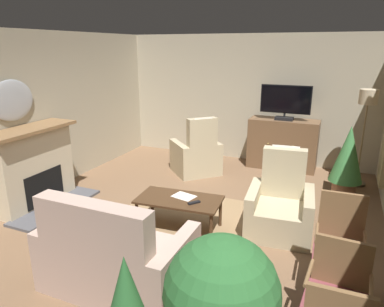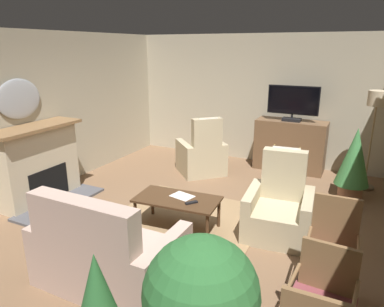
{
  "view_description": "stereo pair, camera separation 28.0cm",
  "coord_description": "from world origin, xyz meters",
  "views": [
    {
      "loc": [
        1.92,
        -4.07,
        2.44
      ],
      "look_at": [
        0.01,
        0.36,
        0.96
      ],
      "focal_mm": 32.86,
      "sensor_mm": 36.0,
      "label": 1
    },
    {
      "loc": [
        2.17,
        -3.96,
        2.44
      ],
      "look_at": [
        0.01,
        0.36,
        0.96
      ],
      "focal_mm": 32.86,
      "sensor_mm": 36.0,
      "label": 2
    }
  ],
  "objects": [
    {
      "name": "fireplace",
      "position": [
        -2.41,
        -0.29,
        0.6
      ],
      "size": [
        0.9,
        1.53,
        1.26
      ],
      "color": "#4C4C51",
      "rests_on": "ground_plane"
    },
    {
      "name": "tv_cabinet",
      "position": [
        0.89,
        3.06,
        0.49
      ],
      "size": [
        1.37,
        0.56,
        1.02
      ],
      "color": "#4A3523",
      "rests_on": "ground_plane"
    },
    {
      "name": "armchair_facing_sofa",
      "position": [
        -0.61,
        2.05,
        0.36
      ],
      "size": [
        1.15,
        1.15,
        1.18
      ],
      "color": "tan",
      "rests_on": "ground_plane"
    },
    {
      "name": "sofa_floral",
      "position": [
        -0.04,
        -1.51,
        0.36
      ],
      "size": [
        1.49,
        0.9,
        1.1
      ],
      "color": "#BC9E8E",
      "rests_on": "ground_plane"
    },
    {
      "name": "folded_newspaper",
      "position": [
        0.06,
        -0.03,
        0.46
      ],
      "size": [
        0.34,
        0.28,
        0.01
      ],
      "primitive_type": "cube",
      "rotation": [
        0.0,
        0.0,
        -0.22
      ],
      "color": "silver",
      "rests_on": "coffee_table"
    },
    {
      "name": "wall_left",
      "position": [
        -2.74,
        0.0,
        1.35
      ],
      "size": [
        0.1,
        7.33,
        2.7
      ],
      "primitive_type": "cube",
      "color": "#B2A88E",
      "rests_on": "ground_plane"
    },
    {
      "name": "rug_central",
      "position": [
        0.03,
        0.15,
        0.01
      ],
      "size": [
        2.09,
        1.9,
        0.01
      ],
      "primitive_type": "cube",
      "color": "#8E704C",
      "rests_on": "ground_plane"
    },
    {
      "name": "television",
      "position": [
        0.89,
        3.01,
        1.39
      ],
      "size": [
        0.98,
        0.2,
        0.69
      ],
      "color": "black",
      "rests_on": "tv_cabinet"
    },
    {
      "name": "ground_plane",
      "position": [
        0.0,
        0.0,
        -0.02
      ],
      "size": [
        5.98,
        7.33,
        0.04
      ],
      "primitive_type": "cube",
      "color": "brown"
    },
    {
      "name": "wall_back",
      "position": [
        0.0,
        3.41,
        1.35
      ],
      "size": [
        5.98,
        0.1,
        2.7
      ],
      "primitive_type": "cube",
      "color": "#B2A88E",
      "rests_on": "ground_plane"
    },
    {
      "name": "tv_remote",
      "position": [
        0.28,
        -0.18,
        0.47
      ],
      "size": [
        0.14,
        0.16,
        0.02
      ],
      "primitive_type": "cube",
      "rotation": [
        0.0,
        0.0,
        0.9
      ],
      "color": "black",
      "rests_on": "coffee_table"
    },
    {
      "name": "side_chair_far_end",
      "position": [
        2.05,
        -0.67,
        0.53
      ],
      "size": [
        0.5,
        0.51,
        1.04
      ],
      "color": "brown",
      "rests_on": "ground_plane"
    },
    {
      "name": "floor_lamp",
      "position": [
        2.32,
        2.66,
        1.35
      ],
      "size": [
        0.32,
        0.32,
        1.73
      ],
      "color": "#4C4233",
      "rests_on": "ground_plane"
    },
    {
      "name": "potted_plant_small_fern_corner",
      "position": [
        1.25,
        -1.97,
        0.65
      ],
      "size": [
        0.89,
        0.89,
        1.12
      ],
      "color": "slate",
      "rests_on": "ground_plane"
    },
    {
      "name": "armchair_beside_cabinet",
      "position": [
        1.31,
        0.38,
        0.34
      ],
      "size": [
        0.92,
        0.92,
        1.12
      ],
      "color": "tan",
      "rests_on": "ground_plane"
    },
    {
      "name": "potted_plant_tall_palm_by_window",
      "position": [
        2.11,
        2.1,
        0.65
      ],
      "size": [
        0.55,
        0.55,
        1.2
      ],
      "color": "#99664C",
      "rests_on": "ground_plane"
    },
    {
      "name": "coffee_table",
      "position": [
        0.03,
        -0.12,
        0.41
      ],
      "size": [
        1.19,
        0.69,
        0.46
      ],
      "color": "#422B19",
      "rests_on": "ground_plane"
    },
    {
      "name": "wall_mirror_oval",
      "position": [
        -2.66,
        -0.29,
        1.66
      ],
      "size": [
        0.06,
        0.78,
        0.62
      ],
      "primitive_type": "ellipsoid",
      "color": "#B2B7BF"
    },
    {
      "name": "side_chair_beside_plant",
      "position": [
        2.06,
        -1.4,
        0.51
      ],
      "size": [
        0.53,
        0.5,
        0.92
      ],
      "color": "brown",
      "rests_on": "ground_plane"
    },
    {
      "name": "cat",
      "position": [
        -1.09,
        -0.53,
        0.1
      ],
      "size": [
        0.73,
        0.22,
        0.22
      ],
      "color": "#2D2D33",
      "rests_on": "ground_plane"
    }
  ]
}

